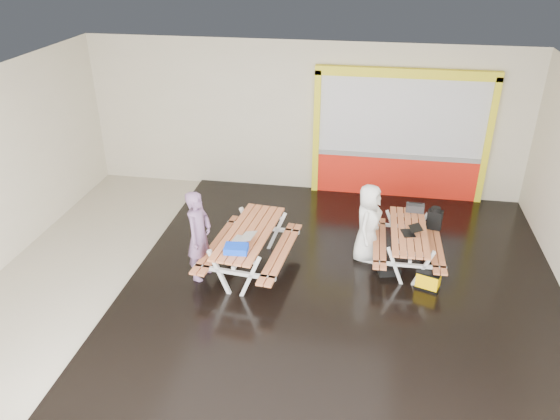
% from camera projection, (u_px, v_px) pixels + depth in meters
% --- Properties ---
extents(room, '(10.02, 8.02, 3.52)m').
position_uv_depth(room, '(271.00, 194.00, 8.79)').
color(room, '#BAB09D').
rests_on(room, ground).
extents(deck, '(7.50, 7.98, 0.05)m').
position_uv_depth(deck, '(342.00, 289.00, 9.40)').
color(deck, black).
rests_on(deck, room).
extents(kiosk, '(3.88, 0.16, 3.00)m').
position_uv_depth(kiosk, '(400.00, 138.00, 12.04)').
color(kiosk, red).
rests_on(kiosk, room).
extents(picnic_table_left, '(1.64, 2.24, 0.84)m').
position_uv_depth(picnic_table_left, '(250.00, 241.00, 9.63)').
color(picnic_table_left, '#C97042').
rests_on(picnic_table_left, deck).
extents(picnic_table_right, '(1.27, 1.85, 0.74)m').
position_uv_depth(picnic_table_right, '(408.00, 239.00, 9.86)').
color(picnic_table_right, '#C97042').
rests_on(picnic_table_right, deck).
extents(person_left, '(0.51, 0.67, 1.66)m').
position_uv_depth(person_left, '(199.00, 235.00, 9.34)').
color(person_left, slate).
rests_on(person_left, deck).
extents(person_right, '(0.66, 0.85, 1.53)m').
position_uv_depth(person_right, '(368.00, 223.00, 9.94)').
color(person_right, white).
rests_on(person_right, deck).
extents(laptop_left, '(0.44, 0.41, 0.17)m').
position_uv_depth(laptop_left, '(243.00, 239.00, 9.20)').
color(laptop_left, silver).
rests_on(laptop_left, picnic_table_left).
extents(laptop_right, '(0.39, 0.36, 0.14)m').
position_uv_depth(laptop_right, '(411.00, 231.00, 9.66)').
color(laptop_right, black).
rests_on(laptop_right, picnic_table_right).
extents(blue_pouch, '(0.40, 0.30, 0.11)m').
position_uv_depth(blue_pouch, '(236.00, 249.00, 8.91)').
color(blue_pouch, '#0B3AE1').
rests_on(blue_pouch, picnic_table_left).
extents(toolbox, '(0.35, 0.18, 0.20)m').
position_uv_depth(toolbox, '(415.00, 208.00, 10.40)').
color(toolbox, black).
rests_on(toolbox, picnic_table_right).
extents(backpack, '(0.31, 0.24, 0.46)m').
position_uv_depth(backpack, '(435.00, 219.00, 10.32)').
color(backpack, black).
rests_on(backpack, picnic_table_right).
extents(dark_case, '(0.44, 0.37, 0.14)m').
position_uv_depth(dark_case, '(389.00, 269.00, 9.75)').
color(dark_case, black).
rests_on(dark_case, deck).
extents(fluke_bag, '(0.46, 0.38, 0.34)m').
position_uv_depth(fluke_bag, '(428.00, 280.00, 9.30)').
color(fluke_bag, black).
rests_on(fluke_bag, deck).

